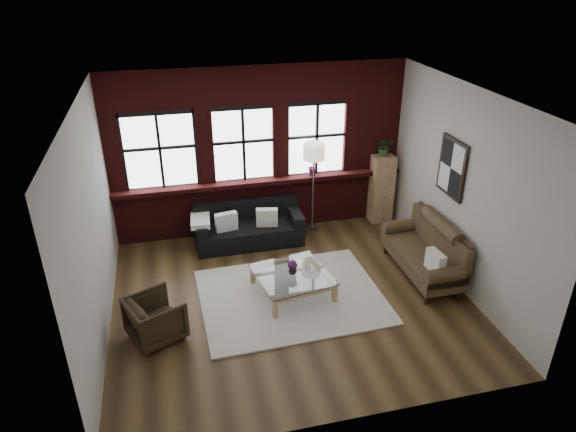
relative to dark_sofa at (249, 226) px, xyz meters
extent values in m
plane|color=#3E2A16|center=(0.34, -1.90, -0.36)|extent=(5.50, 5.50, 0.00)
plane|color=white|center=(0.34, -1.90, 2.84)|extent=(5.50, 5.50, 0.00)
plane|color=#B9B5AD|center=(0.34, 0.60, 1.24)|extent=(5.50, 0.00, 5.50)
plane|color=#B9B5AD|center=(0.34, -4.40, 1.24)|extent=(5.50, 0.00, 5.50)
plane|color=#B9B5AD|center=(-2.41, -1.90, 1.24)|extent=(0.00, 5.00, 5.00)
plane|color=#B9B5AD|center=(3.09, -1.90, 1.24)|extent=(0.00, 5.00, 5.00)
cube|color=#451012|center=(0.34, 0.45, 0.68)|extent=(5.50, 0.30, 0.08)
cube|color=beige|center=(0.35, -1.89, -0.34)|extent=(2.90, 2.31, 0.03)
cube|color=white|center=(-0.42, -0.10, 0.19)|extent=(0.42, 0.21, 0.34)
cube|color=white|center=(0.33, -0.10, 0.19)|extent=(0.42, 0.22, 0.34)
cube|color=white|center=(2.56, -2.32, 0.24)|extent=(0.17, 0.39, 0.34)
imported|color=black|center=(-1.73, -2.37, -0.03)|extent=(0.93, 0.92, 0.65)
imported|color=#B2B2B2|center=(0.40, -1.78, 0.07)|extent=(0.17, 0.17, 0.14)
sphere|color=#531C51|center=(0.40, -1.78, 0.17)|extent=(0.15, 0.15, 0.15)
cube|color=tan|center=(2.76, 0.35, 0.34)|extent=(0.43, 0.43, 1.39)
imported|color=#2D5923|center=(2.76, 0.35, 1.21)|extent=(0.37, 0.33, 0.36)
imported|color=#531C51|center=(1.35, 0.42, 0.90)|extent=(0.24, 0.22, 0.36)
camera|label=1|loc=(-1.27, -8.40, 4.49)|focal=32.00mm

